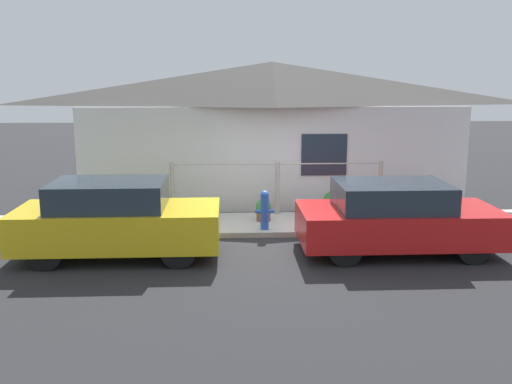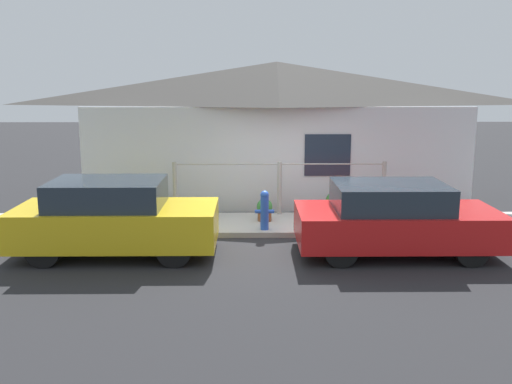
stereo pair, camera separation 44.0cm
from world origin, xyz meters
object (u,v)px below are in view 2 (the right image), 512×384
object	(u,v)px
car_right	(395,219)
potted_plant_by_fence	(144,201)
car_left	(115,218)
fire_hydrant	(265,209)
potted_plant_near_hydrant	(265,210)
potted_plant_corner	(335,203)

from	to	relation	value
car_right	potted_plant_by_fence	world-z (taller)	car_right
car_left	car_right	bearing A→B (deg)	0.25
fire_hydrant	car_left	bearing A→B (deg)	-154.38
potted_plant_near_hydrant	car_right	bearing A→B (deg)	-41.27
car_left	fire_hydrant	size ratio (longest dim) A/B	4.43
fire_hydrant	potted_plant_near_hydrant	xyz separation A→B (m)	(0.02, 0.72, -0.18)
car_right	fire_hydrant	xyz separation A→B (m)	(-2.37, 1.33, -0.12)
car_left	car_right	size ratio (longest dim) A/B	1.00
fire_hydrant	potted_plant_corner	xyz separation A→B (m)	(1.63, 1.16, -0.14)
fire_hydrant	potted_plant_corner	bearing A→B (deg)	35.52
fire_hydrant	potted_plant_near_hydrant	distance (m)	0.75
potted_plant_by_fence	fire_hydrant	bearing A→B (deg)	-23.78
car_left	potted_plant_near_hydrant	distance (m)	3.49
potted_plant_near_hydrant	potted_plant_corner	size ratio (longest dim) A/B	0.89
fire_hydrant	potted_plant_corner	size ratio (longest dim) A/B	1.49
potted_plant_near_hydrant	potted_plant_corner	distance (m)	1.67
potted_plant_by_fence	potted_plant_corner	world-z (taller)	potted_plant_by_fence
potted_plant_by_fence	potted_plant_corner	bearing A→B (deg)	-0.43
car_right	potted_plant_corner	size ratio (longest dim) A/B	6.62
car_right	fire_hydrant	world-z (taller)	car_right
potted_plant_by_fence	potted_plant_near_hydrant	bearing A→B (deg)	-9.79
car_left	potted_plant_near_hydrant	world-z (taller)	car_left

